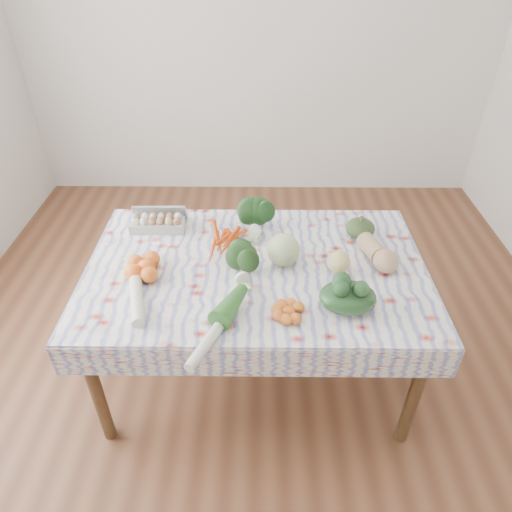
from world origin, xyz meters
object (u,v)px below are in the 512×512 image
Objects in this scene: kabocha_squash at (360,228)px; butternut_squash at (378,252)px; grapefruit at (339,262)px; cabbage at (283,250)px; egg_carton at (157,224)px; dining_table at (256,279)px.

kabocha_squash is 0.23m from butternut_squash.
butternut_squash is 0.22m from grapefruit.
butternut_squash is (0.46, 0.02, -0.02)m from cabbage.
egg_carton is at bearing 156.37° from cabbage.
egg_carton is at bearing 149.71° from dining_table.
egg_carton is (-0.54, 0.31, 0.12)m from dining_table.
kabocha_squash is at bearing 82.54° from butternut_squash.
grapefruit is (-0.20, -0.08, -0.00)m from butternut_squash.
kabocha_squash is at bearing 30.17° from cabbage.
dining_table is 10.03× the size of cabbage.
cabbage is at bearing -24.76° from egg_carton.
egg_carton reaches higher than dining_table.
cabbage reaches higher than dining_table.
cabbage is 1.44× the size of grapefruit.
cabbage reaches higher than grapefruit.
egg_carton is at bearing 177.38° from kabocha_squash.
egg_carton is 0.73m from cabbage.
cabbage is 0.61× the size of butternut_squash.
grapefruit is at bearing -177.84° from butternut_squash.
dining_table is 0.63m from egg_carton.
egg_carton is 2.63× the size of grapefruit.
cabbage is (0.13, 0.02, 0.16)m from dining_table.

